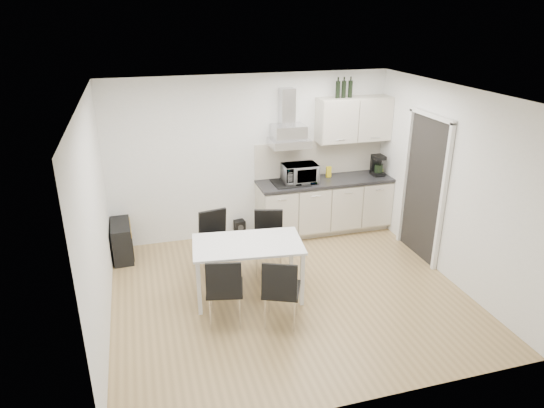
# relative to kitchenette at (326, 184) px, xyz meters

# --- Properties ---
(ground) EXTENTS (4.50, 4.50, 0.00)m
(ground) POSITION_rel_kitchenette_xyz_m (-1.19, -1.73, -0.83)
(ground) COLOR tan
(ground) RESTS_ON ground
(wall_back) EXTENTS (4.50, 0.10, 2.60)m
(wall_back) POSITION_rel_kitchenette_xyz_m (-1.19, 0.27, 0.47)
(wall_back) COLOR white
(wall_back) RESTS_ON ground
(wall_front) EXTENTS (4.50, 0.10, 2.60)m
(wall_front) POSITION_rel_kitchenette_xyz_m (-1.19, -3.73, 0.47)
(wall_front) COLOR white
(wall_front) RESTS_ON ground
(wall_left) EXTENTS (0.10, 4.00, 2.60)m
(wall_left) POSITION_rel_kitchenette_xyz_m (-3.44, -1.73, 0.47)
(wall_left) COLOR white
(wall_left) RESTS_ON ground
(wall_right) EXTENTS (0.10, 4.00, 2.60)m
(wall_right) POSITION_rel_kitchenette_xyz_m (1.06, -1.73, 0.47)
(wall_right) COLOR white
(wall_right) RESTS_ON ground
(ceiling) EXTENTS (4.50, 4.50, 0.00)m
(ceiling) POSITION_rel_kitchenette_xyz_m (-1.19, -1.73, 1.77)
(ceiling) COLOR white
(ceiling) RESTS_ON wall_back
(doorway) EXTENTS (0.08, 1.04, 2.10)m
(doorway) POSITION_rel_kitchenette_xyz_m (1.02, -1.18, 0.22)
(doorway) COLOR white
(doorway) RESTS_ON ground
(kitchenette) EXTENTS (2.22, 0.64, 2.52)m
(kitchenette) POSITION_rel_kitchenette_xyz_m (0.00, 0.00, 0.00)
(kitchenette) COLOR beige
(kitchenette) RESTS_ON ground
(dining_table) EXTENTS (1.45, 0.94, 0.75)m
(dining_table) POSITION_rel_kitchenette_xyz_m (-1.71, -1.60, -0.16)
(dining_table) COLOR white
(dining_table) RESTS_ON ground
(chair_far_left) EXTENTS (0.53, 0.57, 0.88)m
(chair_far_left) POSITION_rel_kitchenette_xyz_m (-1.97, -0.89, -0.39)
(chair_far_left) COLOR black
(chair_far_left) RESTS_ON ground
(chair_far_right) EXTENTS (0.56, 0.60, 0.88)m
(chair_far_right) POSITION_rel_kitchenette_xyz_m (-1.29, -1.09, -0.39)
(chair_far_right) COLOR black
(chair_far_right) RESTS_ON ground
(chair_near_left) EXTENTS (0.54, 0.58, 0.88)m
(chair_near_left) POSITION_rel_kitchenette_xyz_m (-2.10, -2.10, -0.39)
(chair_near_left) COLOR black
(chair_near_left) RESTS_ON ground
(chair_near_right) EXTENTS (0.60, 0.63, 0.88)m
(chair_near_right) POSITION_rel_kitchenette_xyz_m (-1.47, -2.31, -0.39)
(chair_near_right) COLOR black
(chair_near_right) RESTS_ON ground
(guitar_amp) EXTENTS (0.31, 0.67, 0.55)m
(guitar_amp) POSITION_rel_kitchenette_xyz_m (-3.28, -0.08, -0.55)
(guitar_amp) COLOR black
(guitar_amp) RESTS_ON ground
(floor_speaker) EXTENTS (0.18, 0.17, 0.28)m
(floor_speaker) POSITION_rel_kitchenette_xyz_m (-1.43, 0.17, -0.69)
(floor_speaker) COLOR black
(floor_speaker) RESTS_ON ground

